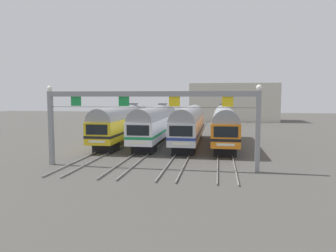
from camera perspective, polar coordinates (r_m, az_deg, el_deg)
ground_plane at (r=40.12m, az=0.81°, el=-3.30°), size 160.00×160.00×0.00m
track_bed at (r=56.85m, az=3.30°, el=-0.66°), size 14.36×70.00×0.15m
commuter_train_yellow at (r=41.23m, az=-8.06°, el=0.64°), size 2.88×18.06×5.05m
commuter_train_white at (r=40.17m, az=-2.21°, el=0.57°), size 2.88×18.06×5.05m
commuter_train_silver at (r=39.55m, az=3.88°, el=0.48°), size 2.88×18.06×4.77m
commuter_train_orange at (r=39.39m, az=10.10°, el=0.39°), size 2.88×18.06×5.05m
catenary_gantry at (r=26.40m, az=-3.46°, el=3.35°), size 18.09×0.44×6.97m
maintenance_building at (r=80.22m, az=11.63°, el=4.20°), size 20.92×10.00×9.10m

